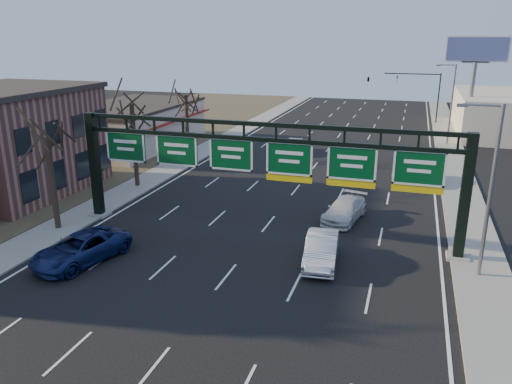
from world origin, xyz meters
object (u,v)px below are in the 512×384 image
(sign_gantry, at_px, (262,164))
(car_white_wagon, at_px, (345,210))
(car_silver_sedan, at_px, (321,250))
(car_blue_suv, at_px, (81,249))

(sign_gantry, distance_m, car_white_wagon, 7.39)
(car_silver_sedan, relative_size, car_white_wagon, 0.98)
(car_silver_sedan, height_order, car_white_wagon, car_silver_sedan)
(sign_gantry, relative_size, car_white_wagon, 4.94)
(car_silver_sedan, bearing_deg, car_white_wagon, 82.04)
(car_blue_suv, height_order, car_silver_sedan, car_silver_sedan)
(car_white_wagon, bearing_deg, sign_gantry, -126.17)
(sign_gantry, xyz_separation_m, car_silver_sedan, (4.28, -2.87, -3.83))
(car_blue_suv, bearing_deg, sign_gantry, 52.90)
(car_blue_suv, xyz_separation_m, car_white_wagon, (13.03, 11.00, -0.07))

